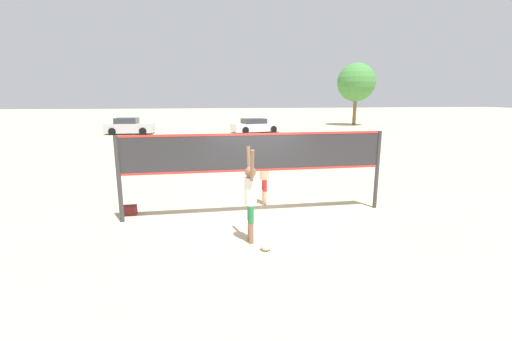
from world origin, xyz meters
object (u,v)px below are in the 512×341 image
at_px(player_spiker, 250,193).
at_px(volleyball, 266,245).
at_px(player_blocker, 264,172).
at_px(tree_left_cluster, 356,82).
at_px(volleyball_net, 256,158).
at_px(parked_car_mid, 129,127).
at_px(parked_car_near, 256,126).
at_px(gear_bag, 129,210).

relative_size(player_spiker, volleyball, 9.42).
xyz_separation_m(player_spiker, volleyball, (0.26, -0.52, -1.03)).
distance_m(player_blocker, volleyball, 3.43).
bearing_deg(tree_left_cluster, volleyball_net, -119.66).
distance_m(player_blocker, parked_car_mid, 24.17).
distance_m(player_spiker, parked_car_near, 25.36).
height_order(player_blocker, volleyball, player_blocker).
bearing_deg(tree_left_cluster, player_spiker, -118.81).
height_order(player_spiker, gear_bag, player_spiker).
bearing_deg(player_spiker, volleyball_net, -13.28).
xyz_separation_m(volleyball_net, gear_bag, (-3.54, 0.55, -1.48)).
relative_size(volleyball, tree_left_cluster, 0.03).
bearing_deg(parked_car_near, volleyball_net, -112.78).
height_order(player_blocker, tree_left_cluster, tree_left_cluster).
xyz_separation_m(gear_bag, parked_car_mid, (-4.21, 23.08, 0.53)).
distance_m(parked_car_near, parked_car_mid, 11.61).
xyz_separation_m(volleyball_net, player_spiker, (-0.44, -1.85, -0.46)).
relative_size(volleyball_net, parked_car_near, 1.50).
height_order(gear_bag, parked_car_near, parked_car_near).
bearing_deg(player_blocker, tree_left_cluster, 150.20).
xyz_separation_m(volleyball_net, volleyball, (-0.18, -2.36, -1.50)).
height_order(volleyball_net, gear_bag, volleyball_net).
height_order(volleyball, parked_car_mid, parked_car_mid).
distance_m(gear_bag, parked_car_near, 23.77).
height_order(volleyball_net, tree_left_cluster, tree_left_cluster).
distance_m(player_spiker, player_blocker, 2.87).
bearing_deg(tree_left_cluster, gear_bag, -125.04).
bearing_deg(volleyball, player_spiker, 116.71).
relative_size(parked_car_mid, tree_left_cluster, 0.60).
xyz_separation_m(player_blocker, parked_car_mid, (-8.16, 22.75, -0.36)).
bearing_deg(tree_left_cluster, volleyball, -118.06).
distance_m(volleyball, parked_car_near, 25.82).
bearing_deg(gear_bag, parked_car_near, 71.90).
relative_size(player_spiker, player_blocker, 1.11).
height_order(player_spiker, player_blocker, player_spiker).
relative_size(volleyball, parked_car_near, 0.05).
bearing_deg(gear_bag, player_spiker, -37.71).
height_order(volleyball, parked_car_near, parked_car_near).
bearing_deg(gear_bag, parked_car_mid, 100.34).
relative_size(gear_bag, tree_left_cluster, 0.06).
distance_m(volleyball_net, parked_car_mid, 24.90).
bearing_deg(volleyball_net, player_blocker, 65.20).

